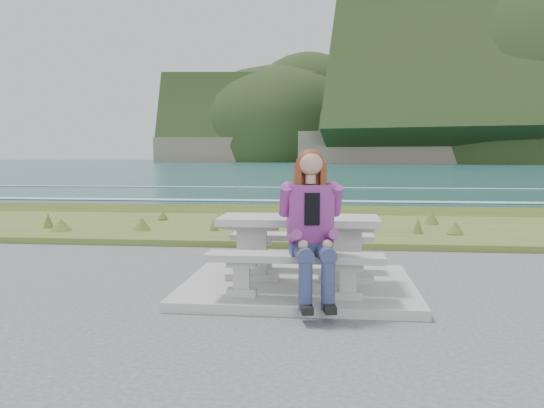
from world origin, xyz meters
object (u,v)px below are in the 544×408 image
Objects in this scene: picnic_table at (299,231)px; bench_seaward at (302,242)px; seated_woman at (312,246)px; bench_landward at (294,264)px.

bench_seaward is (0.00, 0.70, -0.23)m from picnic_table.
picnic_table is at bearing 91.62° from seated_woman.
bench_seaward is at bearing 90.00° from picnic_table.
picnic_table reaches higher than bench_landward.
seated_woman is (0.19, -0.84, -0.03)m from picnic_table.
bench_landward is at bearing -90.00° from bench_seaward.
seated_woman is at bearing -77.57° from picnic_table.
bench_seaward is 1.57m from seated_woman.
picnic_table is at bearing -90.00° from bench_seaward.
seated_woman reaches higher than picnic_table.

